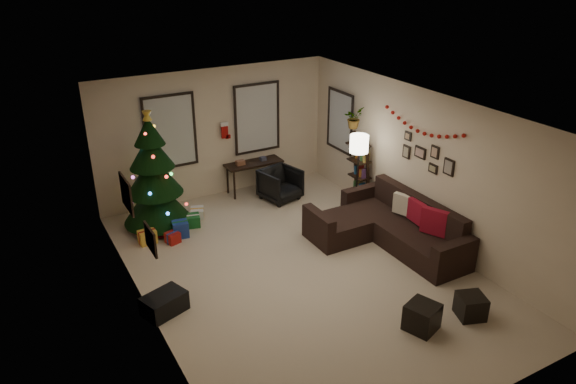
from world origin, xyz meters
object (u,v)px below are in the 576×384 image
object	(u,v)px
christmas_tree	(154,179)
bookshelf	(361,171)
desk	(254,166)
sofa	(389,228)
desk_chair	(280,184)

from	to	relation	value
christmas_tree	bookshelf	size ratio (longest dim) A/B	1.52
desk	bookshelf	size ratio (longest dim) A/B	0.80
sofa	desk_chair	distance (m)	2.67
sofa	bookshelf	size ratio (longest dim) A/B	1.73
christmas_tree	desk_chair	world-z (taller)	christmas_tree
sofa	bookshelf	distance (m)	1.64
desk	christmas_tree	bearing A→B (deg)	-166.27
sofa	desk	bearing A→B (deg)	109.30
desk	sofa	bearing A→B (deg)	-70.70
christmas_tree	sofa	world-z (taller)	christmas_tree
desk_chair	desk	bearing A→B (deg)	100.26
desk	desk_chair	world-z (taller)	desk_chair
desk	bookshelf	xyz separation A→B (m)	(1.57, -1.69, 0.16)
desk	bookshelf	distance (m)	2.31
christmas_tree	desk	distance (m)	2.41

